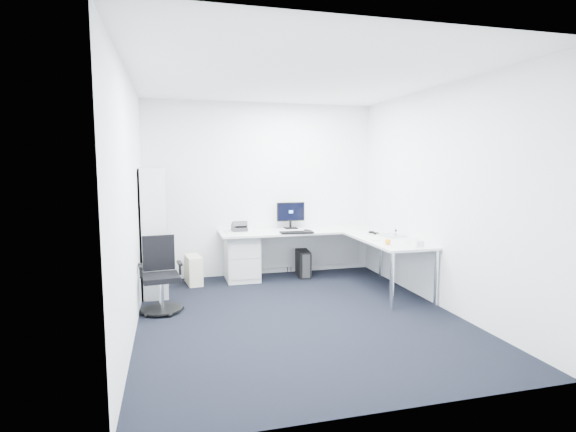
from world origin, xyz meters
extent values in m
plane|color=black|center=(0.00, 0.00, 0.00)|extent=(4.20, 4.20, 0.00)
plane|color=white|center=(0.00, 0.00, 2.70)|extent=(4.20, 4.20, 0.00)
cube|color=white|center=(0.00, 2.10, 1.35)|extent=(3.60, 0.02, 2.70)
cube|color=white|center=(0.00, -2.10, 1.35)|extent=(3.60, 0.02, 2.70)
cube|color=white|center=(-1.80, 0.00, 1.35)|extent=(0.02, 4.20, 2.70)
cube|color=white|center=(1.80, 0.00, 1.35)|extent=(0.02, 4.20, 2.70)
cube|color=silver|center=(-0.38, 1.83, 0.37)|extent=(0.49, 0.61, 0.75)
cube|color=black|center=(0.59, 1.77, 0.20)|extent=(0.23, 0.43, 0.41)
cube|color=beige|center=(-1.10, 1.75, 0.21)|extent=(0.26, 0.46, 0.42)
cube|color=silver|center=(0.90, 2.12, 0.02)|extent=(0.33, 0.07, 0.04)
cube|color=black|center=(0.40, 1.48, 0.75)|extent=(0.50, 0.20, 0.02)
cube|color=black|center=(0.60, 1.59, 0.75)|extent=(0.08, 0.10, 0.03)
cube|color=silver|center=(1.25, 0.76, 0.74)|extent=(0.13, 0.38, 0.01)
sphere|color=orange|center=(1.26, 0.28, 0.78)|extent=(0.08, 0.08, 0.08)
cube|color=silver|center=(1.56, 0.12, 0.77)|extent=(0.14, 0.23, 0.08)
camera|label=1|loc=(-1.40, -4.85, 1.78)|focal=28.00mm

